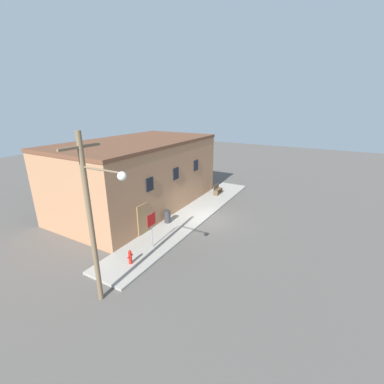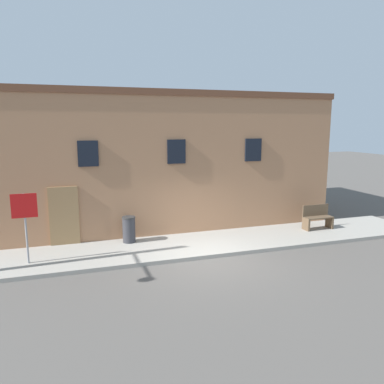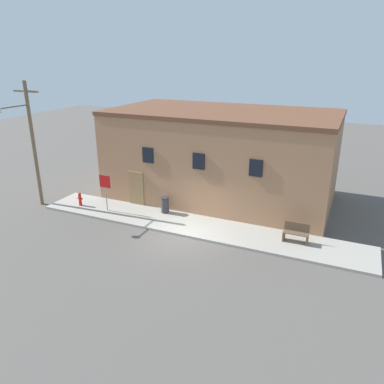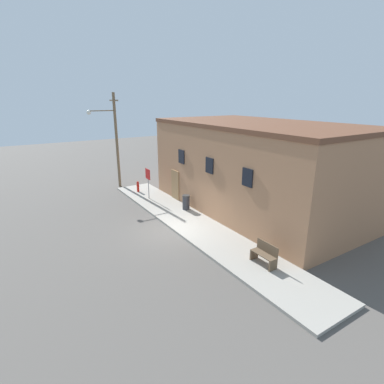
% 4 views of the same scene
% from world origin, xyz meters
% --- Properties ---
extents(ground_plane, '(80.00, 80.00, 0.00)m').
position_xyz_m(ground_plane, '(0.00, 0.00, 0.00)').
color(ground_plane, '#56514C').
extents(sidewalk, '(18.40, 2.67, 0.13)m').
position_xyz_m(sidewalk, '(0.00, 1.33, 0.07)').
color(sidewalk, '#9E998E').
rests_on(sidewalk, ground).
extents(brick_building, '(13.76, 7.44, 5.60)m').
position_xyz_m(brick_building, '(-0.27, 6.33, 2.80)').
color(brick_building, '#A87551').
rests_on(brick_building, ground).
extents(fire_hydrant, '(0.38, 0.18, 0.82)m').
position_xyz_m(fire_hydrant, '(-7.40, 1.04, 0.55)').
color(fire_hydrant, red).
rests_on(fire_hydrant, sidewalk).
extents(stop_sign, '(0.73, 0.06, 2.17)m').
position_xyz_m(stop_sign, '(-5.44, 1.05, 1.66)').
color(stop_sign, gray).
rests_on(stop_sign, sidewalk).
extents(bench, '(1.20, 0.44, 0.97)m').
position_xyz_m(bench, '(5.37, 1.60, 0.58)').
color(bench, brown).
rests_on(bench, sidewalk).
extents(trash_bin, '(0.48, 0.48, 0.94)m').
position_xyz_m(trash_bin, '(-2.18, 2.20, 0.61)').
color(trash_bin, '#333338').
rests_on(trash_bin, sidewalk).
extents(utility_pole, '(1.80, 2.23, 7.43)m').
position_xyz_m(utility_pole, '(-9.96, 0.30, 4.11)').
color(utility_pole, brown).
rests_on(utility_pole, ground).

